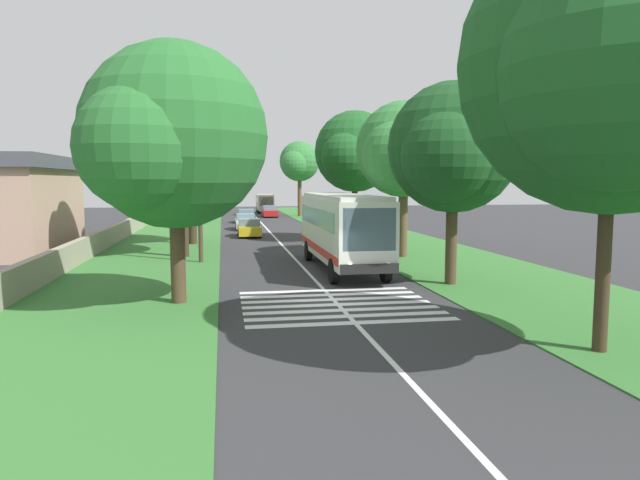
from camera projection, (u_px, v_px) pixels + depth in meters
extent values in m
plane|color=#333335|center=(332.00, 299.00, 21.61)|extent=(160.00, 160.00, 0.00)
cube|color=#387533|center=(153.00, 254.00, 34.97)|extent=(120.00, 8.00, 0.04)
cube|color=#387533|center=(413.00, 248.00, 37.68)|extent=(120.00, 8.00, 0.04)
cube|color=silver|center=(288.00, 251.00, 36.32)|extent=(110.00, 0.16, 0.01)
cube|color=silver|center=(342.00, 228.00, 28.57)|extent=(11.00, 2.50, 2.90)
cube|color=slate|center=(341.00, 217.00, 28.81)|extent=(9.68, 2.54, 0.85)
cube|color=slate|center=(369.00, 230.00, 23.18)|extent=(0.08, 2.20, 1.74)
cube|color=red|center=(342.00, 248.00, 28.67)|extent=(10.78, 2.53, 0.36)
cube|color=silver|center=(342.00, 196.00, 28.41)|extent=(10.56, 2.30, 0.18)
cube|color=black|center=(370.00, 269.00, 23.22)|extent=(0.16, 2.40, 0.40)
sphere|color=#F2EDCC|center=(350.00, 266.00, 23.13)|extent=(0.24, 0.24, 0.24)
sphere|color=#F2EDCC|center=(389.00, 265.00, 23.40)|extent=(0.24, 0.24, 0.24)
cylinder|color=black|center=(334.00, 271.00, 24.71)|extent=(1.10, 0.32, 1.10)
cylinder|color=black|center=(308.00, 251.00, 31.97)|extent=(1.10, 0.32, 1.10)
cylinder|color=black|center=(386.00, 270.00, 25.09)|extent=(1.10, 0.32, 1.10)
cylinder|color=black|center=(349.00, 250.00, 32.35)|extent=(1.10, 0.32, 1.10)
cube|color=silver|center=(355.00, 323.00, 17.95)|extent=(0.45, 6.80, 0.01)
cube|color=silver|center=(349.00, 316.00, 18.83)|extent=(0.45, 6.80, 0.01)
cube|color=silver|center=(343.00, 310.00, 19.71)|extent=(0.45, 6.80, 0.01)
cube|color=silver|center=(338.00, 304.00, 20.59)|extent=(0.45, 6.80, 0.01)
cube|color=silver|center=(333.00, 299.00, 21.48)|extent=(0.45, 6.80, 0.01)
cube|color=silver|center=(329.00, 295.00, 22.36)|extent=(0.45, 6.80, 0.01)
cube|color=silver|center=(325.00, 290.00, 23.24)|extent=(0.45, 6.80, 0.01)
cube|color=gold|center=(249.00, 230.00, 45.96)|extent=(4.30, 1.75, 0.70)
cube|color=slate|center=(249.00, 222.00, 45.80)|extent=(2.00, 1.61, 0.55)
cylinder|color=black|center=(240.00, 234.00, 44.53)|extent=(0.64, 0.22, 0.64)
cylinder|color=black|center=(239.00, 231.00, 47.18)|extent=(0.64, 0.22, 0.64)
cylinder|color=black|center=(260.00, 234.00, 44.79)|extent=(0.64, 0.22, 0.64)
cylinder|color=black|center=(258.00, 231.00, 47.43)|extent=(0.64, 0.22, 0.64)
cube|color=silver|center=(245.00, 224.00, 52.73)|extent=(4.30, 1.75, 0.70)
cube|color=slate|center=(245.00, 217.00, 52.56)|extent=(2.00, 1.61, 0.55)
cylinder|color=black|center=(237.00, 227.00, 51.29)|extent=(0.64, 0.22, 0.64)
cylinder|color=black|center=(237.00, 225.00, 53.94)|extent=(0.64, 0.22, 0.64)
cylinder|color=black|center=(255.00, 227.00, 51.55)|extent=(0.64, 0.22, 0.64)
cylinder|color=black|center=(253.00, 225.00, 54.20)|extent=(0.64, 0.22, 0.64)
cube|color=#145933|center=(246.00, 218.00, 61.35)|extent=(4.30, 1.75, 0.70)
cube|color=slate|center=(246.00, 212.00, 61.19)|extent=(2.00, 1.61, 0.55)
cylinder|color=black|center=(239.00, 221.00, 59.92)|extent=(0.64, 0.22, 0.64)
cylinder|color=black|center=(239.00, 219.00, 62.57)|extent=(0.64, 0.22, 0.64)
cylinder|color=black|center=(254.00, 220.00, 60.18)|extent=(0.64, 0.22, 0.64)
cylinder|color=black|center=(253.00, 219.00, 62.83)|extent=(0.64, 0.22, 0.64)
cube|color=#B21E1E|center=(270.00, 213.00, 70.87)|extent=(4.30, 1.75, 0.70)
cube|color=slate|center=(270.00, 208.00, 70.71)|extent=(2.00, 1.61, 0.55)
cylinder|color=black|center=(264.00, 215.00, 69.43)|extent=(0.64, 0.22, 0.64)
cylinder|color=black|center=(263.00, 214.00, 72.08)|extent=(0.64, 0.22, 0.64)
cylinder|color=black|center=(277.00, 215.00, 69.69)|extent=(0.64, 0.22, 0.64)
cylinder|color=black|center=(275.00, 214.00, 72.34)|extent=(0.64, 0.22, 0.64)
cube|color=#BFB299|center=(265.00, 202.00, 79.71)|extent=(6.00, 2.10, 2.10)
cube|color=slate|center=(265.00, 200.00, 79.87)|extent=(5.04, 2.13, 0.70)
cube|color=slate|center=(266.00, 202.00, 76.78)|extent=(0.06, 1.76, 1.18)
cylinder|color=black|center=(259.00, 211.00, 77.80)|extent=(0.76, 0.24, 0.76)
cylinder|color=black|center=(257.00, 210.00, 81.53)|extent=(0.76, 0.24, 0.76)
cylinder|color=black|center=(273.00, 211.00, 78.12)|extent=(0.76, 0.24, 0.76)
cylinder|color=black|center=(271.00, 210.00, 81.84)|extent=(0.76, 0.24, 0.76)
cylinder|color=#3D2D1E|center=(204.00, 194.00, 59.63)|extent=(0.44, 0.44, 6.11)
sphere|color=#286B2D|center=(203.00, 151.00, 59.19)|extent=(4.63, 4.63, 4.63)
sphere|color=#286B2D|center=(204.00, 155.00, 60.58)|extent=(2.88, 2.88, 2.88)
sphere|color=#286B2D|center=(196.00, 154.00, 57.97)|extent=(3.08, 3.08, 3.08)
cylinder|color=brown|center=(205.00, 193.00, 81.07)|extent=(0.47, 0.47, 5.34)
sphere|color=#1E5623|center=(205.00, 162.00, 80.63)|extent=(6.16, 6.16, 6.16)
sphere|color=#1E5623|center=(205.00, 166.00, 82.49)|extent=(4.03, 4.03, 4.03)
sphere|color=#1E5623|center=(197.00, 165.00, 79.01)|extent=(3.82, 3.82, 3.82)
cylinder|color=#4C3826|center=(178.00, 245.00, 20.59)|extent=(0.53, 0.53, 4.13)
sphere|color=#286B2D|center=(175.00, 136.00, 20.19)|extent=(6.51, 6.51, 6.51)
sphere|color=#286B2D|center=(179.00, 153.00, 22.16)|extent=(3.58, 3.58, 3.58)
sphere|color=#286B2D|center=(140.00, 147.00, 18.49)|extent=(4.13, 4.13, 4.13)
cylinder|color=#3D2D1E|center=(192.00, 204.00, 39.96)|extent=(0.57, 0.57, 5.59)
sphere|color=#337A38|center=(191.00, 139.00, 39.51)|extent=(5.98, 5.98, 5.98)
sphere|color=#337A38|center=(192.00, 147.00, 41.31)|extent=(3.63, 3.63, 3.63)
sphere|color=#337A38|center=(176.00, 144.00, 37.94)|extent=(4.05, 4.05, 4.05)
cylinder|color=#3D2D1E|center=(184.00, 200.00, 33.09)|extent=(0.50, 0.50, 6.52)
sphere|color=#19471E|center=(181.00, 113.00, 32.59)|extent=(6.12, 6.12, 6.12)
sphere|color=#19471E|center=(184.00, 124.00, 34.43)|extent=(3.69, 3.69, 3.69)
sphere|color=#19471E|center=(162.00, 118.00, 30.98)|extent=(4.58, 4.58, 4.58)
cylinder|color=#4C3826|center=(451.00, 234.00, 24.34)|extent=(0.48, 0.48, 4.24)
sphere|color=#19471E|center=(453.00, 147.00, 23.97)|extent=(5.44, 5.44, 5.44)
sphere|color=#19471E|center=(439.00, 159.00, 25.62)|extent=(3.13, 3.13, 3.13)
sphere|color=#19471E|center=(447.00, 156.00, 22.55)|extent=(3.63, 3.63, 3.63)
cylinder|color=#4C3826|center=(355.00, 207.00, 42.27)|extent=(0.43, 0.43, 4.88)
sphere|color=#1E5623|center=(355.00, 151.00, 41.86)|extent=(5.88, 5.88, 5.88)
sphere|color=#1E5623|center=(350.00, 158.00, 43.63)|extent=(4.02, 4.02, 4.02)
sphere|color=#1E5623|center=(347.00, 157.00, 40.32)|extent=(3.70, 3.70, 3.70)
cylinder|color=brown|center=(300.00, 194.00, 71.98)|extent=(0.49, 0.49, 5.43)
sphere|color=#337A38|center=(299.00, 161.00, 71.57)|extent=(4.97, 4.97, 4.97)
sphere|color=#337A38|center=(298.00, 165.00, 73.07)|extent=(3.51, 3.51, 3.51)
sphere|color=#337A38|center=(295.00, 164.00, 70.26)|extent=(3.46, 3.46, 3.46)
cylinder|color=brown|center=(403.00, 216.00, 33.24)|extent=(0.53, 0.53, 4.65)
sphere|color=#337A38|center=(404.00, 149.00, 32.85)|extent=(5.46, 5.46, 5.46)
sphere|color=#337A38|center=(395.00, 158.00, 34.50)|extent=(3.44, 3.44, 3.44)
sphere|color=#337A38|center=(397.00, 155.00, 31.41)|extent=(3.88, 3.88, 3.88)
cylinder|color=#3D2D1E|center=(604.00, 251.00, 14.59)|extent=(0.36, 0.36, 5.18)
sphere|color=#1E5623|center=(614.00, 62.00, 14.11)|extent=(7.53, 7.53, 7.53)
sphere|color=#1E5623|center=(560.00, 98.00, 16.39)|extent=(4.93, 4.93, 4.93)
sphere|color=#1E5623|center=(623.00, 69.00, 12.14)|extent=(5.18, 5.18, 5.18)
cylinder|color=#473828|center=(199.00, 184.00, 30.73)|extent=(0.24, 0.24, 8.41)
cube|color=#3D3326|center=(198.00, 115.00, 30.37)|extent=(0.12, 1.40, 0.12)
cube|color=#9E937F|center=(110.00, 236.00, 39.24)|extent=(70.00, 0.40, 1.25)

